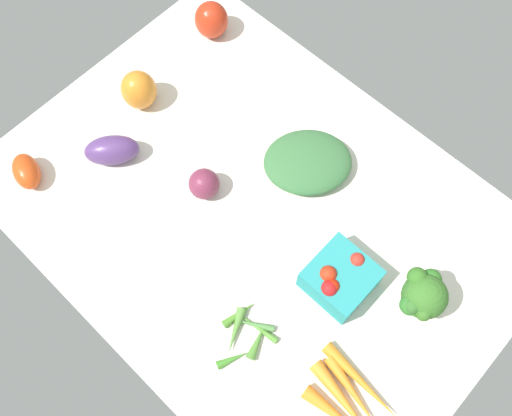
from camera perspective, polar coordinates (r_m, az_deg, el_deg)
tablecloth at (r=115.32cm, az=0.00°, el=-0.59°), size 104.00×76.00×2.00cm
broccoli_head at (r=104.89cm, az=16.56°, el=-8.52°), size 9.00×10.03×12.18cm
eggplant at (r=120.94cm, az=-14.41°, el=5.71°), size 12.03×12.73×6.18cm
leafy_greens_clump at (r=117.00cm, az=5.27°, el=4.67°), size 23.57×23.80×5.02cm
berry_basket at (r=107.06cm, az=8.41°, el=-7.14°), size 11.58×11.58×7.81cm
red_onion_near_basket at (r=113.99cm, az=-5.29°, el=2.46°), size 6.33×6.33×6.33cm
okra_pile at (r=106.46cm, az=-1.20°, el=-12.48°), size 10.39×13.80×1.94cm
roma_tomato at (r=124.58cm, az=-22.27°, el=3.46°), size 9.68×7.98×5.33cm
carrot_bunch at (r=105.67cm, az=9.32°, el=-18.46°), size 17.50×11.11×2.76cm
bell_pepper_red at (r=136.06cm, az=-4.55°, el=18.51°), size 8.02×8.02×8.71cm
bell_pepper_orange at (r=125.96cm, az=-11.81°, el=11.66°), size 8.59×8.59×9.12cm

